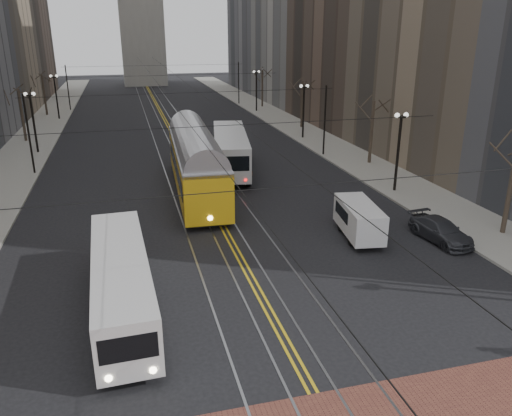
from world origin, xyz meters
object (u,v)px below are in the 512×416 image
transit_bus (122,285)px  sedan_parked (441,230)px  sedan_grey (228,143)px  streetcar (196,167)px  rear_bus (230,152)px  cargo_van (359,221)px

transit_bus → sedan_parked: 17.90m
sedan_grey → transit_bus: bearing=-120.0°
streetcar → sedan_parked: size_ratio=3.72×
sedan_grey → sedan_parked: sedan_grey is taller
rear_bus → sedan_parked: size_ratio=2.85×
transit_bus → sedan_parked: (17.58, 3.30, -0.70)m
streetcar → sedan_parked: bearing=-43.5°
streetcar → sedan_grey: bearing=70.7°
transit_bus → cargo_van: size_ratio=2.32×
cargo_van → sedan_grey: bearing=104.9°
sedan_parked → cargo_van: bearing=153.4°
streetcar → sedan_grey: (5.00, 12.39, -1.06)m
streetcar → sedan_grey: 13.40m
streetcar → rear_bus: 6.59m
sedan_parked → transit_bus: bearing=-175.2°
cargo_van → sedan_grey: size_ratio=0.94×
transit_bus → sedan_parked: bearing=8.5°
transit_bus → sedan_parked: transit_bus is taller
transit_bus → rear_bus: rear_bus is taller
streetcar → transit_bus: bearing=-106.3°
sedan_grey → sedan_parked: bearing=-83.9°
transit_bus → cargo_van: (13.26, 4.94, -0.31)m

